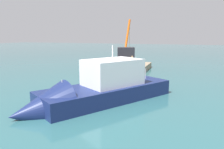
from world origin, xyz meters
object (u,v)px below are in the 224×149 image
object	(u,v)px
crane_truck	(125,56)
salvaged_car	(110,75)
dock_worker	(132,62)
moored_yacht	(88,96)

from	to	relation	value
crane_truck	salvaged_car	bearing A→B (deg)	-1.14
salvaged_car	crane_truck	bearing A→B (deg)	178.86
dock_worker	salvaged_car	world-z (taller)	dock_worker
dock_worker	salvaged_car	size ratio (longest dim) A/B	0.47
crane_truck	moored_yacht	distance (m)	16.38
crane_truck	dock_worker	xyz separation A→B (m)	(2.30, 1.60, -0.54)
crane_truck	salvaged_car	size ratio (longest dim) A/B	2.65
dock_worker	salvaged_car	distance (m)	4.83
dock_worker	moored_yacht	xyz separation A→B (m)	(13.93, -0.12, -1.09)
crane_truck	dock_worker	bearing A→B (deg)	34.92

